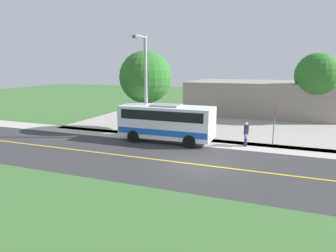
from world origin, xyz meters
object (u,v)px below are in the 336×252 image
Objects in this scene: pedestrian_with_bags at (246,133)px; tree_curbside at (146,77)px; street_light_pole at (145,83)px; shuttle_bus_front at (167,121)px; commercial_building at (259,97)px; stop_sign at (275,119)px; tree_lot_edge at (317,75)px.

pedestrian_with_bags is 0.25× the size of tree_curbside.
street_light_pole reaches higher than tree_curbside.
commercial_building reaches higher than shuttle_bus_front.
tree_curbside reaches higher than stop_sign.
shuttle_bus_front is 4.13× the size of pedestrian_with_bags.
stop_sign is 15.46m from commercial_building.
pedestrian_with_bags is 9.87m from tree_curbside.
tree_lot_edge is (-12.23, 5.32, 3.81)m from pedestrian_with_bags.
commercial_building is (-16.23, -0.42, 0.96)m from pedestrian_with_bags.
pedestrian_with_bags is 13.87m from tree_lot_edge.
pedestrian_with_bags is 0.25× the size of tree_lot_edge.
street_light_pole is (1.22, -9.53, 2.39)m from stop_sign.
street_light_pole is at bearing -23.83° from commercial_building.
stop_sign is 9.90m from street_light_pole.
tree_lot_edge is at bearing 55.15° from commercial_building.
street_light_pole reaches higher than pedestrian_with_bags.
pedestrian_with_bags is 0.60× the size of stop_sign.
stop_sign reaches higher than pedestrian_with_bags.
tree_lot_edge is at bearing 156.50° from pedestrian_with_bags.
shuttle_bus_front is at bearing 80.28° from street_light_pole.
street_light_pole reaches higher than commercial_building.
street_light_pole is 1.14× the size of tree_curbside.
shuttle_bus_front is 5.19m from tree_curbside.
tree_lot_edge is (-10.00, 14.18, 0.08)m from tree_curbside.
street_light_pole is 2.79m from tree_curbside.
shuttle_bus_front reaches higher than pedestrian_with_bags.
shuttle_bus_front is 5.89m from pedestrian_with_bags.
pedestrian_with_bags is at bearing -62.77° from stop_sign.
stop_sign is 0.37× the size of street_light_pole.
tree_curbside is at bearing -155.71° from street_light_pole.
street_light_pole reaches higher than stop_sign.
shuttle_bus_front is at bearing -83.97° from pedestrian_with_bags.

